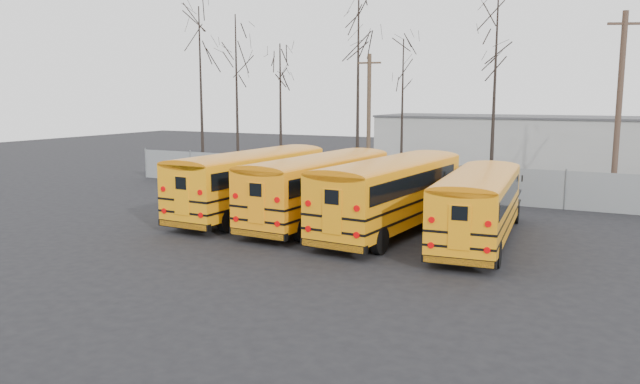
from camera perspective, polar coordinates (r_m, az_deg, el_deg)
The scene contains 15 objects.
ground at distance 25.08m, azimuth -0.01°, elevation -4.53°, with size 120.00×120.00×0.00m, color black.
fence at distance 35.84m, azimuth 8.70°, elevation 1.03°, with size 40.00×0.04×2.00m, color gray.
distant_building at distance 54.65m, azimuth 17.34°, elevation 4.44°, with size 22.00×8.00×4.00m, color #A7A8A3.
bus_a at distance 30.19m, azimuth -6.12°, elevation 1.34°, with size 3.08×11.60×3.22m.
bus_b at distance 28.29m, azimuth 0.07°, elevation 0.84°, with size 3.15×11.50×3.19m.
bus_c at distance 26.54m, azimuth 6.67°, elevation 0.32°, with size 3.51×11.73×3.24m.
bus_d at distance 25.17m, azimuth 14.34°, elevation -0.75°, with size 3.35×10.70×2.95m.
utility_pole_left at distance 39.55m, azimuth 4.48°, elevation 6.61°, with size 1.49×0.26×8.35m.
utility_pole_right at distance 38.04m, azimuth 25.67°, elevation 7.19°, with size 1.72×0.88×10.28m.
tree_0 at distance 46.26m, azimuth -10.82°, elevation 8.94°, with size 0.26×0.26×12.03m, color black.
tree_1 at distance 43.09m, azimuth -7.61°, elevation 8.45°, with size 0.26×0.26×11.14m, color black.
tree_2 at distance 41.89m, azimuth -3.63°, elevation 7.14°, with size 0.26×0.26×9.16m, color black.
tree_3 at distance 41.61m, azimuth 3.49°, elevation 9.64°, with size 0.26×0.26×12.80m, color black.
tree_4 at distance 42.13m, azimuth 7.52°, elevation 7.30°, with size 0.26×0.26×9.47m, color black.
tree_5 at distance 40.15m, azimuth 15.65°, elevation 8.58°, with size 0.26×0.26×11.70m, color black.
Camera 1 is at (11.03, -21.77, 5.79)m, focal length 35.00 mm.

